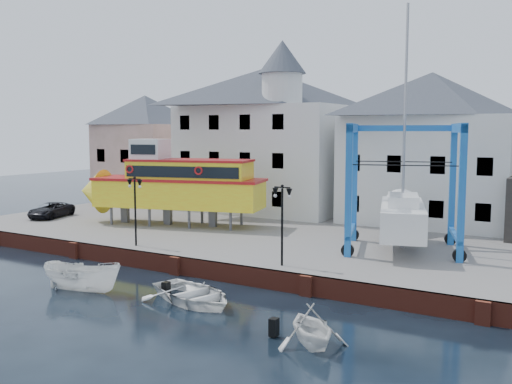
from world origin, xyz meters
The scene contains 14 objects.
ground centered at (0.00, 0.00, 0.00)m, with size 140.00×140.00×0.00m, color black.
hardstanding centered at (0.00, 11.00, 0.50)m, with size 44.00×22.00×1.00m, color slate.
quay_wall centered at (0.00, 0.10, 0.50)m, with size 44.00×0.47×1.00m.
building_pink centered at (-18.00, 18.00, 6.15)m, with size 8.00×7.00×10.30m.
building_white_main centered at (-4.87, 18.39, 7.34)m, with size 14.00×8.30×14.00m.
building_white_right centered at (9.00, 19.00, 6.60)m, with size 12.00×8.00×11.20m.
lamp_post_left centered at (-4.00, 1.20, 4.17)m, with size 1.12×0.32×4.20m.
lamp_post_right centered at (6.00, 1.20, 4.17)m, with size 1.12×0.32×4.20m.
tour_boat centered at (-7.35, 8.35, 3.98)m, with size 14.89×6.96×6.31m.
travel_lift centered at (9.96, 8.85, 3.35)m, with size 7.79×9.60×14.08m.
van centered at (-17.61, 6.18, 1.60)m, with size 1.98×4.30×1.20m, color black.
motorboat_a centered at (-1.87, -4.97, 0.00)m, with size 1.63×4.34×1.68m, color white.
motorboat_b centered at (3.94, -3.66, 0.00)m, with size 3.57×5.00×1.04m, color white.
motorboat_c centered at (10.92, -5.66, 0.00)m, with size 2.69×3.12×1.64m, color white.
Camera 1 is at (19.56, -24.24, 7.91)m, focal length 40.00 mm.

